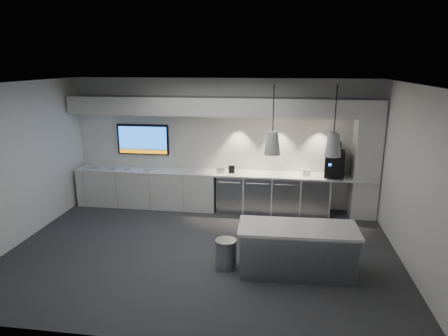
% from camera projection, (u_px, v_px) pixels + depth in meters
% --- Properties ---
extents(floor, '(7.00, 7.00, 0.00)m').
position_uv_depth(floor, '(202.00, 251.00, 7.30)').
color(floor, '#323234').
rests_on(floor, ground).
extents(ceiling, '(7.00, 7.00, 0.00)m').
position_uv_depth(ceiling, '(200.00, 84.00, 6.53)').
color(ceiling, black).
rests_on(ceiling, wall_back).
extents(wall_back, '(7.00, 0.00, 7.00)m').
position_uv_depth(wall_back, '(222.00, 144.00, 9.31)').
color(wall_back, white).
rests_on(wall_back, floor).
extents(wall_front, '(7.00, 0.00, 7.00)m').
position_uv_depth(wall_front, '(158.00, 230.00, 4.52)').
color(wall_front, white).
rests_on(wall_front, floor).
extents(wall_left, '(0.00, 7.00, 7.00)m').
position_uv_depth(wall_left, '(16.00, 165.00, 7.40)').
color(wall_left, white).
rests_on(wall_left, floor).
extents(wall_right, '(0.00, 7.00, 7.00)m').
position_uv_depth(wall_right, '(414.00, 180.00, 6.44)').
color(wall_right, white).
rests_on(wall_right, floor).
extents(back_counter, '(6.80, 0.65, 0.04)m').
position_uv_depth(back_counter, '(220.00, 173.00, 9.16)').
color(back_counter, white).
rests_on(back_counter, left_base_cabinets).
extents(left_base_cabinets, '(3.30, 0.63, 0.86)m').
position_uv_depth(left_base_cabinets, '(148.00, 188.00, 9.51)').
color(left_base_cabinets, silver).
rests_on(left_base_cabinets, floor).
extents(fridge_unit_a, '(0.60, 0.61, 0.85)m').
position_uv_depth(fridge_unit_a, '(231.00, 192.00, 9.24)').
color(fridge_unit_a, gray).
rests_on(fridge_unit_a, floor).
extents(fridge_unit_b, '(0.60, 0.61, 0.85)m').
position_uv_depth(fridge_unit_b, '(258.00, 193.00, 9.15)').
color(fridge_unit_b, gray).
rests_on(fridge_unit_b, floor).
extents(fridge_unit_c, '(0.60, 0.61, 0.85)m').
position_uv_depth(fridge_unit_c, '(286.00, 195.00, 9.07)').
color(fridge_unit_c, gray).
rests_on(fridge_unit_c, floor).
extents(fridge_unit_d, '(0.60, 0.61, 0.85)m').
position_uv_depth(fridge_unit_d, '(314.00, 196.00, 8.98)').
color(fridge_unit_d, gray).
rests_on(fridge_unit_d, floor).
extents(backsplash, '(4.60, 0.03, 1.30)m').
position_uv_depth(backsplash, '(274.00, 143.00, 9.11)').
color(backsplash, silver).
rests_on(backsplash, wall_back).
extents(soffit, '(6.90, 0.60, 0.40)m').
position_uv_depth(soffit, '(220.00, 106.00, 8.79)').
color(soffit, silver).
rests_on(soffit, wall_back).
extents(column, '(0.55, 0.55, 2.60)m').
position_uv_depth(column, '(366.00, 160.00, 8.63)').
color(column, silver).
rests_on(column, floor).
extents(wall_tv, '(1.25, 0.07, 0.72)m').
position_uv_depth(wall_tv, '(143.00, 139.00, 9.50)').
color(wall_tv, black).
rests_on(wall_tv, wall_back).
extents(island, '(1.92, 0.87, 0.80)m').
position_uv_depth(island, '(297.00, 250.00, 6.45)').
color(island, gray).
rests_on(island, floor).
extents(bin, '(0.46, 0.46, 0.50)m').
position_uv_depth(bin, '(226.00, 254.00, 6.65)').
color(bin, gray).
rests_on(bin, floor).
extents(coffee_machine, '(0.47, 0.63, 0.76)m').
position_uv_depth(coffee_machine, '(335.00, 162.00, 8.75)').
color(coffee_machine, black).
rests_on(coffee_machine, back_counter).
extents(sign_black, '(0.14, 0.04, 0.18)m').
position_uv_depth(sign_black, '(232.00, 169.00, 9.03)').
color(sign_black, black).
rests_on(sign_black, back_counter).
extents(sign_white, '(0.18, 0.07, 0.14)m').
position_uv_depth(sign_white, '(221.00, 170.00, 9.04)').
color(sign_white, white).
rests_on(sign_white, back_counter).
extents(cup_cluster, '(0.17, 0.17, 0.14)m').
position_uv_depth(cup_cluster, '(306.00, 172.00, 8.86)').
color(cup_cluster, silver).
rests_on(cup_cluster, back_counter).
extents(tray_a, '(0.19, 0.19, 0.02)m').
position_uv_depth(tray_a, '(95.00, 167.00, 9.53)').
color(tray_a, '#A3A3A3').
rests_on(tray_a, back_counter).
extents(tray_b, '(0.17, 0.17, 0.02)m').
position_uv_depth(tray_b, '(113.00, 168.00, 9.42)').
color(tray_b, '#A3A3A3').
rests_on(tray_b, back_counter).
extents(tray_c, '(0.19, 0.19, 0.02)m').
position_uv_depth(tray_c, '(128.00, 169.00, 9.39)').
color(tray_c, '#A3A3A3').
rests_on(tray_c, back_counter).
extents(tray_d, '(0.20, 0.20, 0.02)m').
position_uv_depth(tray_d, '(148.00, 170.00, 9.30)').
color(tray_d, '#A3A3A3').
rests_on(tray_d, back_counter).
extents(pendant_left, '(0.25, 0.25, 1.06)m').
position_uv_depth(pendant_left, '(272.00, 143.00, 6.06)').
color(pendant_left, silver).
rests_on(pendant_left, ceiling).
extents(pendant_right, '(0.25, 0.25, 1.06)m').
position_uv_depth(pendant_right, '(333.00, 144.00, 5.94)').
color(pendant_right, silver).
rests_on(pendant_right, ceiling).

